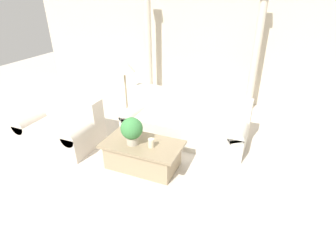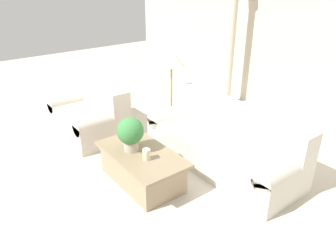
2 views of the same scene
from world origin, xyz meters
The scene contains 10 objects.
ground_plane centered at (0.00, 0.00, 0.00)m, with size 16.00×16.00×0.00m, color beige.
wall_back centered at (0.00, 3.15, 1.60)m, with size 10.00×0.06×3.20m.
sofa_long centered at (0.36, 0.86, 0.34)m, with size 2.40×0.90×0.87m.
loveseat centered at (-1.73, -0.22, 0.35)m, with size 1.42×0.90×0.87m.
coffee_table centered at (0.04, -0.34, 0.23)m, with size 1.29×0.71×0.45m.
potted_plant centered at (-0.10, -0.41, 0.71)m, with size 0.35×0.35×0.46m.
pillar_candle centered at (0.22, -0.38, 0.52)m, with size 0.10×0.10×0.14m.
floor_lamp centered at (-1.01, 0.97, 1.23)m, with size 0.44×0.44×1.43m.
column_left centered at (-1.29, 2.68, 1.30)m, with size 0.23×0.23×2.54m.
column_right centered at (1.37, 2.68, 1.30)m, with size 0.23×0.23×2.54m.
Camera 1 is at (1.80, -3.52, 2.68)m, focal length 28.00 mm.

